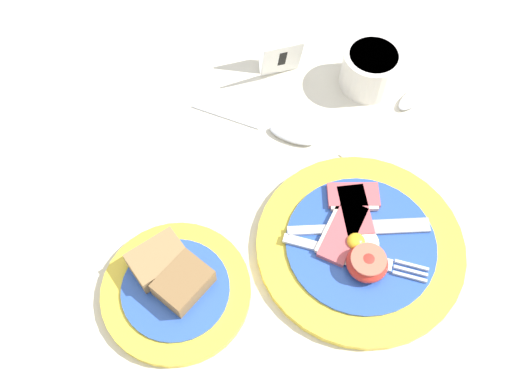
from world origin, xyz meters
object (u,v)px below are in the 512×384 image
Objects in this scene: sugar_cup at (371,68)px; teaspoon_by_saucer at (403,107)px; bread_plate at (174,283)px; number_card at (280,54)px; breakfast_plate at (359,244)px; teaspoon_near_cup at (275,130)px.

sugar_cup is 0.07m from teaspoon_by_saucer.
sugar_cup reaches higher than teaspoon_by_saucer.
bread_plate is 2.12× the size of sugar_cup.
number_card reaches higher than sugar_cup.
bread_plate is (-0.24, -0.01, 0.00)m from breakfast_plate.
number_card is (0.20, 0.33, 0.02)m from bread_plate.
breakfast_plate is at bearing -152.98° from teaspoon_by_saucer.
sugar_cup is 0.17m from teaspoon_near_cup.
breakfast_plate is 0.21m from teaspoon_near_cup.
teaspoon_near_cup is (0.17, 0.21, -0.01)m from bread_plate.
teaspoon_by_saucer is (0.12, 0.21, -0.01)m from breakfast_plate.
bread_plate is at bearing -95.79° from teaspoon_near_cup.
teaspoon_by_saucer is at bearing 31.64° from bread_plate.
number_card is 0.12m from teaspoon_near_cup.
bread_plate reaches higher than teaspoon_near_cup.
breakfast_plate is 3.07× the size of sugar_cup.
sugar_cup is (0.32, 0.28, 0.02)m from bread_plate.
teaspoon_by_saucer is (0.17, -0.10, -0.03)m from number_card.
bread_plate reaches higher than breakfast_plate.
bread_plate is 0.38m from number_card.
number_card is at bearing 115.42° from teaspoon_by_saucer.
breakfast_plate is 3.66× the size of number_card.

